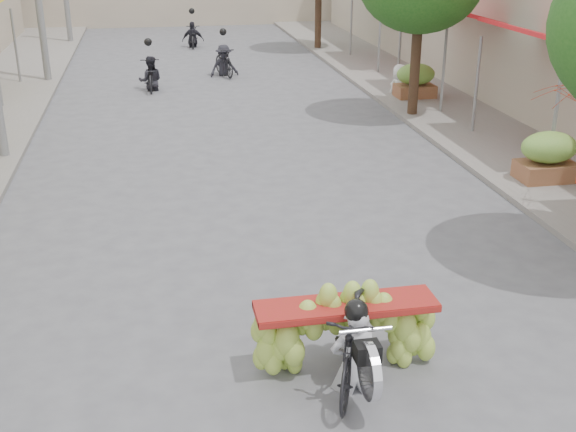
{
  "coord_description": "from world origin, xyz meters",
  "views": [
    {
      "loc": [
        -1.89,
        -5.21,
        5.18
      ],
      "look_at": [
        -0.01,
        4.63,
        1.1
      ],
      "focal_mm": 45.0,
      "sensor_mm": 36.0,
      "label": 1
    }
  ],
  "objects": [
    {
      "name": "bg_motorbike_a",
      "position": [
        -1.89,
        19.11,
        0.74
      ],
      "size": [
        0.8,
        1.69,
        1.95
      ],
      "color": "black",
      "rests_on": "ground"
    },
    {
      "name": "produce_crate_mid",
      "position": [
        6.2,
        8.0,
        0.71
      ],
      "size": [
        1.2,
        0.88,
        1.16
      ],
      "color": "brown",
      "rests_on": "ground"
    },
    {
      "name": "bg_motorbike_c",
      "position": [
        0.1,
        27.82,
        0.8
      ],
      "size": [
        1.02,
        1.64,
        1.95
      ],
      "color": "black",
      "rests_on": "ground"
    },
    {
      "name": "produce_crate_far",
      "position": [
        6.2,
        16.0,
        0.71
      ],
      "size": [
        1.2,
        0.88,
        1.16
      ],
      "color": "brown",
      "rests_on": "ground"
    },
    {
      "name": "banana_motorbike",
      "position": [
        0.24,
        1.95,
        0.68
      ],
      "size": [
        2.22,
        1.96,
        1.98
      ],
      "color": "black",
      "rests_on": "ground"
    },
    {
      "name": "pedestrian",
      "position": [
        6.01,
        16.86,
        0.99
      ],
      "size": [
        0.97,
        0.74,
        1.74
      ],
      "rotation": [
        0.0,
        0.0,
        3.43
      ],
      "color": "white",
      "rests_on": "ground"
    },
    {
      "name": "bg_motorbike_b",
      "position": [
        0.76,
        21.02,
        0.83
      ],
      "size": [
        1.16,
        1.88,
        1.95
      ],
      "color": "black",
      "rests_on": "ground"
    },
    {
      "name": "sidewalk_right",
      "position": [
        7.0,
        15.0,
        0.06
      ],
      "size": [
        4.0,
        60.0,
        0.12
      ],
      "primitive_type": "cube",
      "color": "gray",
      "rests_on": "ground"
    }
  ]
}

